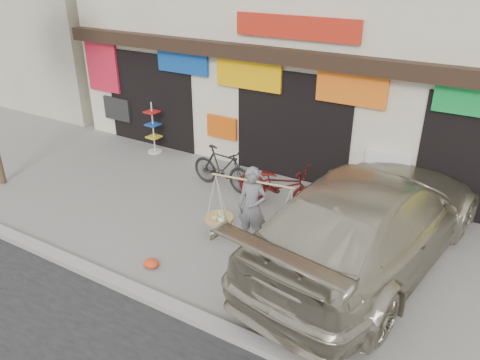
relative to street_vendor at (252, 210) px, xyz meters
The scene contains 10 objects.
ground 1.05m from the street_vendor, 150.73° to the right, with size 70.00×70.00×0.00m, color gray.
kerb 2.55m from the street_vendor, 105.43° to the right, with size 70.00×0.25×0.12m, color gray.
shophouse_block 6.66m from the street_vendor, 96.17° to the left, with size 14.00×6.32×7.00m.
neighbor_west 15.79m from the street_vendor, 154.89° to the left, with size 12.00×7.00×6.00m, color #BAB39A.
street_vendor is the anchor object (origin of this frame).
bike_1 2.49m from the street_vendor, 136.04° to the left, with size 0.49×1.75×1.05m, color black.
bike_2 1.58m from the street_vendor, 96.69° to the left, with size 0.72×2.08×1.09m, color #4E0F0D.
suv 2.20m from the street_vendor, 15.21° to the left, with size 3.45×6.48×1.79m.
display_rack 5.41m from the street_vendor, 150.62° to the left, with size 0.41×0.41×1.48m.
red_bag 2.14m from the street_vendor, 125.83° to the right, with size 0.31×0.25×0.14m, color red.
Camera 1 is at (4.45, -6.47, 5.19)m, focal length 35.00 mm.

